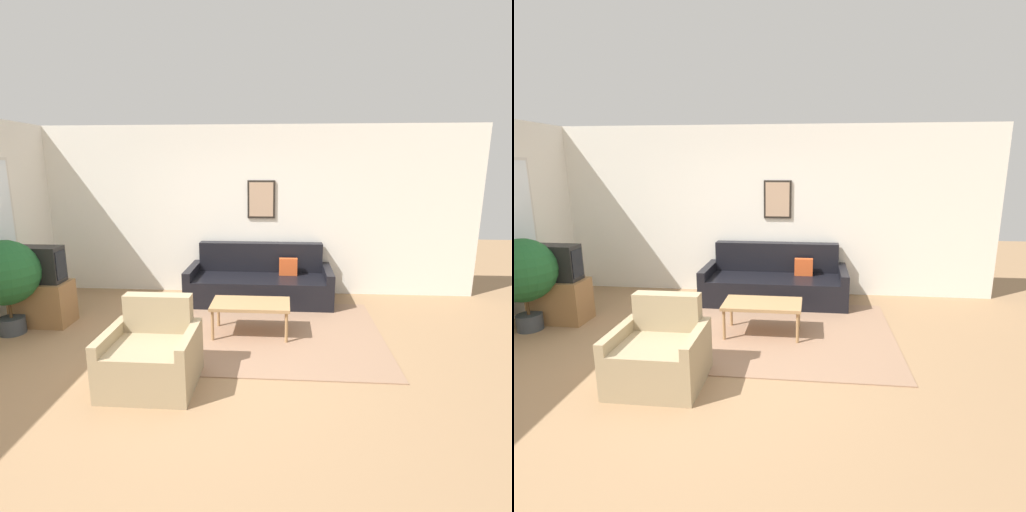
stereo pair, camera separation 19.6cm
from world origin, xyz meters
TOP-DOWN VIEW (x-y plane):
  - ground_plane at (0.00, 0.00)m, footprint 16.00×16.00m
  - area_rug at (0.69, 1.03)m, footprint 2.98×2.27m
  - wall_back at (0.00, 2.75)m, footprint 8.00×0.09m
  - couch at (0.58, 2.29)m, footprint 2.21×0.90m
  - coffee_table at (0.54, 0.97)m, footprint 0.97×0.52m
  - tv_stand at (-2.24, 1.13)m, footprint 0.73×0.42m
  - tv at (-2.24, 1.13)m, footprint 0.62×0.28m
  - armchair at (-0.31, -0.24)m, footprint 0.86×0.76m
  - potted_plant_tall at (-2.46, 0.80)m, footprint 0.81×0.81m
  - potted_plant_by_window at (-2.48, 1.53)m, footprint 0.62×0.62m
  - potted_plant_small at (-2.54, 1.08)m, footprint 0.52×0.52m

SIDE VIEW (x-z plane):
  - ground_plane at x=0.00m, z-range 0.00..0.00m
  - area_rug at x=0.69m, z-range 0.00..0.01m
  - armchair at x=-0.31m, z-range -0.13..0.69m
  - tv_stand at x=-2.24m, z-range 0.00..0.58m
  - couch at x=0.58m, z-range -0.14..0.73m
  - coffee_table at x=0.54m, z-range 0.17..0.60m
  - potted_plant_small at x=-2.54m, z-range 0.12..0.97m
  - potted_plant_by_window at x=-2.48m, z-range 0.14..1.09m
  - potted_plant_tall at x=-2.46m, z-range 0.17..1.37m
  - tv at x=-2.24m, z-range 0.58..1.06m
  - wall_back at x=0.00m, z-range 0.00..2.70m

